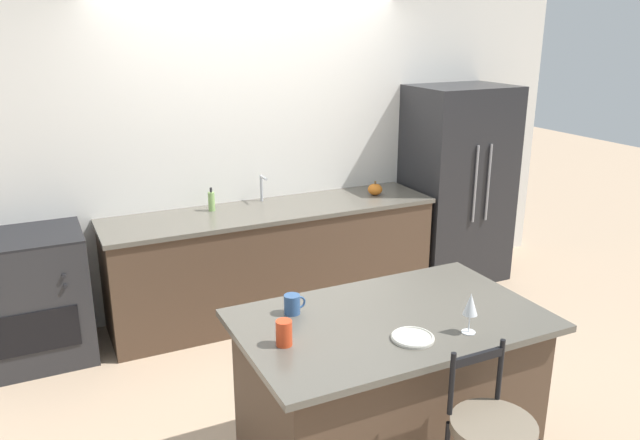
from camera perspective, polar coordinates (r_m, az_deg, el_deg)
ground_plane at (r=5.01m, az=-2.56°, el=-9.94°), size 18.00×18.00×0.00m
wall_back at (r=5.21m, az=-5.93°, el=6.85°), size 6.00×0.07×2.70m
back_counter at (r=5.15m, az=-4.34°, el=-3.65°), size 2.68×0.71×0.90m
sink_faucet at (r=5.15m, az=-5.32°, el=3.18°), size 0.02×0.13×0.22m
kitchen_island at (r=3.41m, az=6.26°, el=-15.58°), size 1.54×0.94×0.90m
refrigerator at (r=5.86m, az=12.36°, el=3.19°), size 0.88×0.70×1.79m
oven_range at (r=4.85m, az=-24.75°, el=-6.48°), size 0.74×0.64×0.94m
dinner_plate at (r=2.99m, az=8.46°, el=-10.56°), size 0.20×0.20×0.02m
wine_glass at (r=3.04m, az=13.60°, el=-7.57°), size 0.07×0.07×0.20m
coffee_mug at (r=3.19m, az=-2.53°, el=-7.70°), size 0.12×0.08×0.10m
tumbler_cup at (r=2.89m, az=-3.31°, el=-10.27°), size 0.08×0.08×0.12m
pumpkin_decoration at (r=5.37m, az=5.06°, el=2.81°), size 0.12×0.12×0.12m
soap_bottle at (r=4.96m, az=-9.89°, el=1.71°), size 0.05×0.05×0.19m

